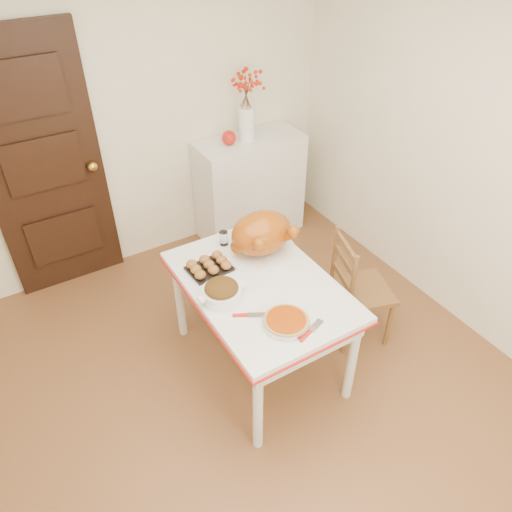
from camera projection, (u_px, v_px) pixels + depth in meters
floor at (262, 404)px, 3.25m from camera, size 3.50×4.00×0.00m
wall_back at (129, 122)px, 3.84m from camera, size 3.50×0.00×2.50m
wall_right at (491, 170)px, 3.21m from camera, size 0.00×4.00×2.50m
door_back at (45, 170)px, 3.67m from camera, size 0.85×0.06×2.06m
sideboard at (250, 188)px, 4.56m from camera, size 0.96×0.43×0.96m
kitchen_table at (260, 325)px, 3.31m from camera, size 0.86×1.25×0.75m
chair_oak at (362, 288)px, 3.50m from camera, size 0.49×0.49×0.89m
berry_vase at (246, 106)px, 4.07m from camera, size 0.31×0.31×0.61m
apple at (229, 138)px, 4.15m from camera, size 0.12×0.12×0.12m
turkey_platter at (261, 235)px, 3.22m from camera, size 0.58×0.51×0.31m
pumpkin_pie at (286, 321)px, 2.78m from camera, size 0.33×0.33×0.06m
stuffing_dish at (222, 291)px, 2.93m from camera, size 0.35×0.30×0.12m
rolls_tray at (209, 266)px, 3.16m from camera, size 0.28×0.23×0.07m
pie_server at (311, 330)px, 2.75m from camera, size 0.22×0.13×0.01m
carving_knife at (254, 315)px, 2.85m from camera, size 0.25×0.17×0.01m
drinking_glass at (224, 238)px, 3.37m from camera, size 0.06×0.06×0.10m
shaker_pair at (265, 228)px, 3.48m from camera, size 0.10×0.04×0.10m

